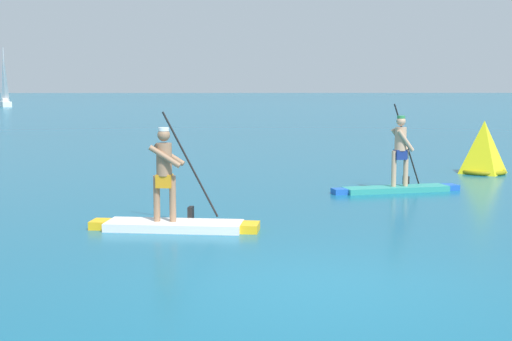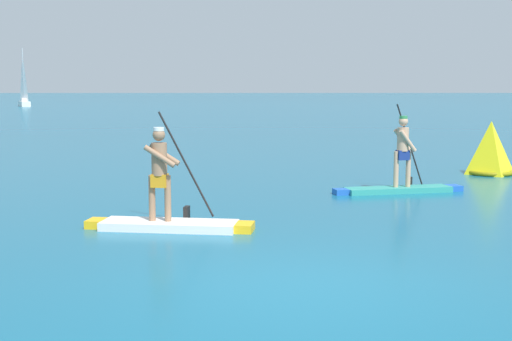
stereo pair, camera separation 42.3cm
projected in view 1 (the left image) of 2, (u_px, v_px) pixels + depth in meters
The scene contains 5 objects.
ground at pixel (320, 287), 8.51m from camera, with size 440.00×440.00×0.00m, color #145B7A.
paddleboarder_mid_center at pixel (173, 211), 11.85m from camera, with size 2.89×1.03×1.97m.
paddleboarder_far_right at pixel (398, 175), 16.09m from camera, with size 3.05×1.10×2.01m.
race_marker_buoy at pixel (484, 150), 19.42m from camera, with size 1.25×1.25×1.45m.
sailboat_left_horizon at pixel (5, 97), 80.48m from camera, with size 2.51×4.05×6.67m.
Camera 1 is at (-1.05, -8.25, 2.41)m, focal length 49.60 mm.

